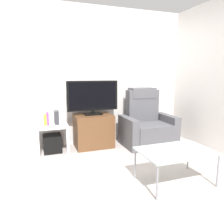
% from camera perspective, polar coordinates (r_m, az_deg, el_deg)
% --- Properties ---
extents(ground_plane, '(6.40, 6.40, 0.00)m').
position_cam_1_polar(ground_plane, '(3.46, 0.31, -13.05)').
color(ground_plane, '#BCB2AD').
extents(wall_back, '(6.40, 0.06, 2.60)m').
position_cam_1_polar(wall_back, '(4.26, -4.96, 9.25)').
color(wall_back, silver).
rests_on(wall_back, ground).
extents(wall_side, '(0.06, 4.48, 2.60)m').
position_cam_1_polar(wall_side, '(4.22, 25.38, 8.32)').
color(wall_side, silver).
rests_on(wall_side, ground).
extents(tv_stand, '(0.69, 0.49, 0.61)m').
position_cam_1_polar(tv_stand, '(4.08, -4.87, -4.92)').
color(tv_stand, brown).
rests_on(tv_stand, ground).
extents(television, '(0.94, 0.20, 0.62)m').
position_cam_1_polar(television, '(3.98, -5.07, 3.96)').
color(television, black).
rests_on(television, tv_stand).
extents(recliner_armchair, '(0.98, 0.78, 1.08)m').
position_cam_1_polar(recliner_armchair, '(4.27, 9.07, -3.40)').
color(recliner_armchair, '#515156').
rests_on(recliner_armchair, ground).
extents(side_table, '(0.54, 0.54, 0.49)m').
position_cam_1_polar(side_table, '(3.91, -15.57, -4.28)').
color(side_table, white).
rests_on(side_table, ground).
extents(subwoofer_box, '(0.31, 0.31, 0.31)m').
position_cam_1_polar(subwoofer_box, '(3.98, -15.40, -7.90)').
color(subwoofer_box, black).
rests_on(subwoofer_box, ground).
extents(book_leftmost, '(0.05, 0.12, 0.18)m').
position_cam_1_polar(book_leftmost, '(3.85, -17.15, -1.99)').
color(book_leftmost, gold).
rests_on(book_leftmost, side_table).
extents(book_middle, '(0.03, 0.14, 0.21)m').
position_cam_1_polar(book_middle, '(3.85, -16.54, -1.71)').
color(book_middle, purple).
rests_on(book_middle, side_table).
extents(game_console, '(0.07, 0.20, 0.23)m').
position_cam_1_polar(game_console, '(3.89, -14.40, -1.37)').
color(game_console, '#333338').
rests_on(game_console, side_table).
extents(coffee_table, '(0.90, 0.60, 0.42)m').
position_cam_1_polar(coffee_table, '(2.85, 16.37, -10.12)').
color(coffee_table, '#B2C6C1').
rests_on(coffee_table, ground).
extents(cell_phone, '(0.15, 0.16, 0.01)m').
position_cam_1_polar(cell_phone, '(2.94, 17.25, -8.85)').
color(cell_phone, '#B7B7BC').
rests_on(cell_phone, coffee_table).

